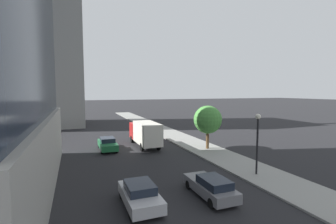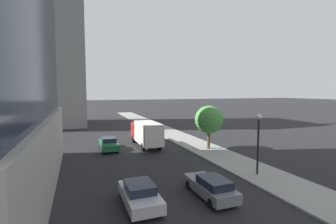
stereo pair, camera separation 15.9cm
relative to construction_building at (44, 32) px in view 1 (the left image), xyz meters
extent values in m
cube|color=gray|center=(19.57, -36.88, -18.56)|extent=(4.37, 120.00, 0.15)
cube|color=gray|center=(-0.03, 0.02, -1.43)|extent=(14.10, 14.48, 34.40)
cube|color=gold|center=(4.20, -4.32, 1.68)|extent=(0.90, 0.90, 40.63)
cylinder|color=black|center=(19.05, -39.30, -16.18)|extent=(0.16, 0.16, 4.60)
sphere|color=silver|center=(19.05, -39.30, -13.70)|extent=(0.44, 0.44, 0.44)
cylinder|color=brown|center=(19.89, -29.97, -17.37)|extent=(0.36, 0.36, 2.23)
sphere|color=#478E3D|center=(19.89, -29.97, -15.01)|extent=(3.34, 3.34, 3.34)
cube|color=#1E6638|center=(8.71, -25.83, -18.00)|extent=(1.88, 4.78, 0.68)
cube|color=#19212D|center=(8.71, -25.82, -17.40)|extent=(1.58, 2.05, 0.51)
cylinder|color=black|center=(7.88, -24.20, -18.29)|extent=(0.22, 0.69, 0.69)
cylinder|color=black|center=(9.53, -24.20, -18.29)|extent=(0.22, 0.69, 0.69)
cylinder|color=black|center=(7.88, -27.45, -18.29)|extent=(0.22, 0.69, 0.69)
cylinder|color=black|center=(9.53, -27.45, -18.29)|extent=(0.22, 0.69, 0.69)
cube|color=#B7B7BC|center=(8.71, -40.99, -18.02)|extent=(1.92, 4.31, 0.66)
cube|color=#19212D|center=(8.71, -40.98, -17.44)|extent=(1.61, 2.13, 0.50)
cylinder|color=black|center=(7.86, -39.52, -18.30)|extent=(0.22, 0.66, 0.66)
cylinder|color=black|center=(9.55, -39.52, -18.30)|extent=(0.22, 0.66, 0.66)
cylinder|color=black|center=(7.86, -42.45, -18.30)|extent=(0.22, 0.66, 0.66)
cylinder|color=black|center=(9.55, -42.45, -18.30)|extent=(0.22, 0.66, 0.66)
cube|color=slate|center=(13.40, -41.29, -18.04)|extent=(1.78, 4.55, 0.65)
cube|color=#19212D|center=(13.40, -41.85, -17.47)|extent=(1.49, 2.28, 0.50)
cylinder|color=black|center=(12.61, -39.74, -18.32)|extent=(0.22, 0.63, 0.63)
cylinder|color=black|center=(14.18, -39.74, -18.32)|extent=(0.22, 0.63, 0.63)
cylinder|color=black|center=(12.61, -42.84, -18.32)|extent=(0.22, 0.63, 0.63)
cylinder|color=black|center=(14.18, -42.84, -18.32)|extent=(0.22, 0.63, 0.63)
cube|color=#B21E1E|center=(13.40, -22.75, -17.00)|extent=(2.31, 2.11, 2.08)
cube|color=silver|center=(13.40, -26.59, -16.77)|extent=(2.31, 5.28, 2.56)
cylinder|color=black|center=(12.38, -22.75, -18.15)|extent=(0.30, 0.97, 0.97)
cylinder|color=black|center=(14.41, -22.75, -18.15)|extent=(0.30, 0.97, 0.97)
cylinder|color=black|center=(12.38, -27.91, -18.15)|extent=(0.30, 0.97, 0.97)
cylinder|color=black|center=(14.41, -27.91, -18.15)|extent=(0.30, 0.97, 0.97)
camera|label=1|loc=(5.15, -54.84, -11.65)|focal=25.86mm
camera|label=2|loc=(5.30, -54.89, -11.65)|focal=25.86mm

